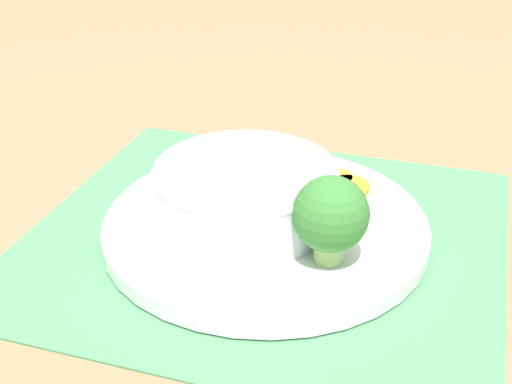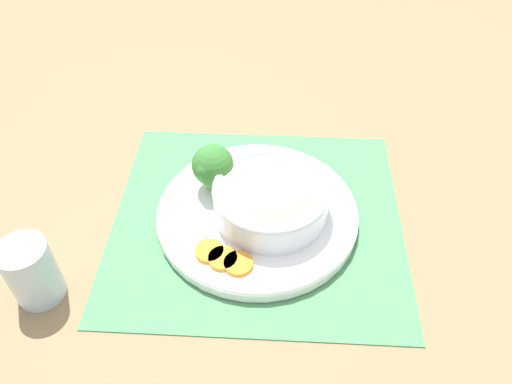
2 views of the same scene
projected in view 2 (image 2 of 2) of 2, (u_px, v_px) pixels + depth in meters
The scene contains 9 objects.
ground_plane at pixel (257, 219), 0.79m from camera, with size 4.00×4.00×0.00m, color #8C704C.
placemat at pixel (257, 218), 0.79m from camera, with size 0.44×0.48×0.00m.
plate at pixel (257, 212), 0.78m from camera, with size 0.31×0.31×0.02m.
bowl at pixel (271, 196), 0.75m from camera, with size 0.18×0.18×0.06m.
broccoli_floret at pixel (213, 166), 0.78m from camera, with size 0.07×0.07×0.08m.
carrot_slice_near at pixel (209, 251), 0.71m from camera, with size 0.04×0.04×0.01m.
carrot_slice_middle at pixel (223, 259), 0.70m from camera, with size 0.04×0.04×0.01m.
carrot_slice_far at pixel (238, 263), 0.70m from camera, with size 0.04×0.04×0.01m.
water_glass at pixel (33, 274), 0.66m from camera, with size 0.07×0.07×0.10m.
Camera 2 is at (-0.52, -0.06, 0.59)m, focal length 35.00 mm.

